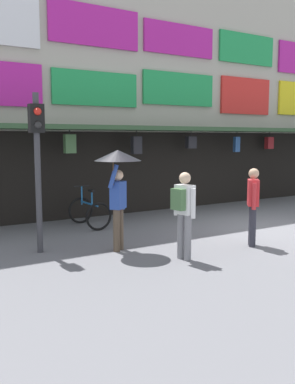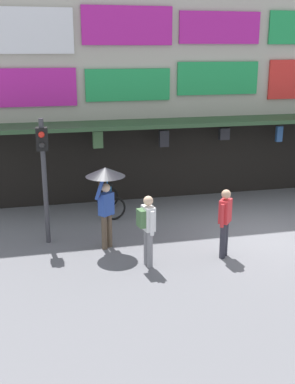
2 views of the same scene
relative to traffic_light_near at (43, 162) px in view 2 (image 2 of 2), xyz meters
name	(u,v)px [view 2 (image 2 of 2)]	position (x,y,z in m)	size (l,w,h in m)	color
ground_plane	(266,235)	(5.71, -0.85, -2.14)	(80.00, 80.00, 0.00)	slate
shopfront	(211,75)	(5.70, 3.72, 1.82)	(18.00, 2.60, 8.00)	#B2AD9E
traffic_light_near	(43,162)	(0.00, 0.00, 0.00)	(0.30, 0.33, 3.20)	#38383D
bicycle_parked	(110,201)	(1.91, 1.83, -1.75)	(0.74, 1.17, 1.05)	black
pedestrian_in_purple	(147,226)	(2.17, -1.95, -1.16)	(0.40, 0.52, 1.68)	gray
pedestrian_in_white	(225,219)	(4.07, -1.88, -1.19)	(0.40, 0.43, 1.68)	#2D2D38
pedestrian_with_umbrella	(106,185)	(1.43, -0.71, -0.50)	(0.96, 0.96, 2.08)	brown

